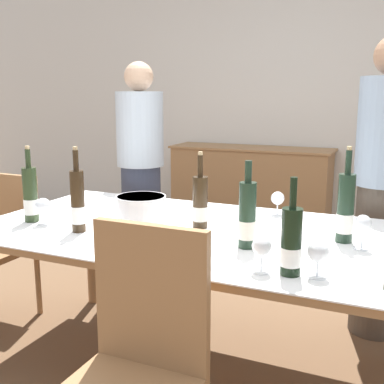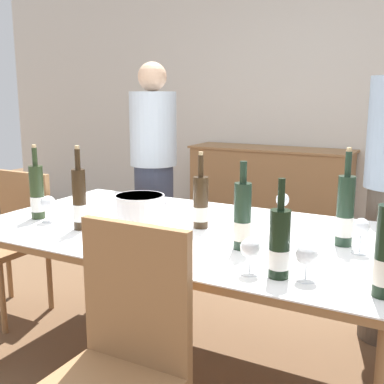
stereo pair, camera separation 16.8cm
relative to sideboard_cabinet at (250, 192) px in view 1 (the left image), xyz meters
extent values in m
plane|color=brown|center=(0.44, -2.38, -0.44)|extent=(12.00, 12.00, 0.00)
cube|color=silver|center=(0.44, 0.29, 0.96)|extent=(8.00, 0.10, 2.80)
cube|color=#996B42|center=(0.00, 0.00, -0.01)|extent=(1.49, 0.44, 0.85)
cube|color=#996B42|center=(0.00, 0.00, 0.42)|extent=(1.54, 0.46, 0.02)
cylinder|color=#996B42|center=(-0.49, -1.91, -0.09)|extent=(0.06, 0.06, 0.69)
cube|color=#996B42|center=(0.44, -2.38, 0.28)|extent=(2.03, 1.09, 0.04)
cube|color=white|center=(0.44, -2.38, 0.30)|extent=(2.06, 1.12, 0.01)
cylinder|color=white|center=(0.28, -2.58, 0.39)|extent=(0.21, 0.21, 0.19)
cylinder|color=white|center=(0.28, -2.58, 0.48)|extent=(0.22, 0.22, 0.01)
cylinder|color=black|center=(1.00, -2.77, 0.42)|extent=(0.07, 0.07, 0.24)
cylinder|color=white|center=(1.00, -2.77, 0.37)|extent=(0.07, 0.07, 0.07)
cylinder|color=black|center=(1.00, -2.77, 0.60)|extent=(0.02, 0.02, 0.11)
cylinder|color=#332314|center=(-0.03, -2.63, 0.44)|extent=(0.06, 0.06, 0.29)
cylinder|color=white|center=(-0.03, -2.63, 0.38)|extent=(0.06, 0.06, 0.08)
cylinder|color=#332314|center=(-0.03, -2.63, 0.63)|extent=(0.03, 0.03, 0.09)
cylinder|color=tan|center=(-0.03, -2.63, 0.69)|extent=(0.02, 0.02, 0.02)
cylinder|color=#332314|center=(0.46, -2.34, 0.42)|extent=(0.07, 0.07, 0.25)
cylinder|color=silver|center=(0.46, -2.34, 0.37)|extent=(0.07, 0.07, 0.07)
cylinder|color=#332314|center=(0.46, -2.34, 0.60)|extent=(0.02, 0.02, 0.10)
cylinder|color=tan|center=(0.46, -2.34, 0.66)|extent=(0.02, 0.02, 0.02)
cylinder|color=#1E3323|center=(0.76, -2.54, 0.44)|extent=(0.07, 0.07, 0.28)
cylinder|color=silver|center=(0.76, -2.54, 0.38)|extent=(0.07, 0.07, 0.08)
cylinder|color=#1E3323|center=(0.76, -2.54, 0.62)|extent=(0.03, 0.03, 0.09)
cylinder|color=#1E3323|center=(1.12, -2.29, 0.45)|extent=(0.07, 0.07, 0.30)
cylinder|color=white|center=(1.12, -2.29, 0.38)|extent=(0.07, 0.07, 0.08)
cylinder|color=#1E3323|center=(1.12, -2.29, 0.65)|extent=(0.03, 0.03, 0.10)
cylinder|color=tan|center=(1.12, -2.29, 0.71)|extent=(0.02, 0.02, 0.02)
cylinder|color=#28381E|center=(-0.36, -2.57, 0.44)|extent=(0.07, 0.07, 0.27)
cylinder|color=white|center=(-0.36, -2.57, 0.38)|extent=(0.07, 0.07, 0.08)
cylinder|color=#28381E|center=(-0.36, -2.57, 0.62)|extent=(0.03, 0.03, 0.09)
cylinder|color=tan|center=(-0.36, -2.57, 0.67)|extent=(0.02, 0.02, 0.02)
cylinder|color=white|center=(0.90, -2.79, 0.30)|extent=(0.07, 0.07, 0.00)
cylinder|color=white|center=(0.90, -2.79, 0.34)|extent=(0.01, 0.01, 0.07)
sphere|color=white|center=(0.90, -2.79, 0.40)|extent=(0.07, 0.07, 0.07)
cylinder|color=white|center=(0.74, -1.95, 0.30)|extent=(0.07, 0.07, 0.00)
cylinder|color=white|center=(0.74, -1.95, 0.34)|extent=(0.01, 0.01, 0.06)
sphere|color=white|center=(0.74, -1.95, 0.39)|extent=(0.07, 0.07, 0.07)
cylinder|color=white|center=(-0.26, -2.60, 0.30)|extent=(0.07, 0.07, 0.00)
cylinder|color=white|center=(-0.26, -2.60, 0.34)|extent=(0.01, 0.01, 0.06)
sphere|color=white|center=(-0.26, -2.60, 0.39)|extent=(0.08, 0.08, 0.08)
cylinder|color=white|center=(0.26, -2.39, 0.30)|extent=(0.06, 0.06, 0.00)
cylinder|color=white|center=(0.26, -2.39, 0.34)|extent=(0.01, 0.01, 0.07)
sphere|color=white|center=(0.26, -2.39, 0.41)|extent=(0.08, 0.08, 0.08)
cylinder|color=white|center=(1.20, -2.37, 0.30)|extent=(0.07, 0.07, 0.00)
cylinder|color=white|center=(1.20, -2.37, 0.35)|extent=(0.01, 0.01, 0.08)
sphere|color=white|center=(1.20, -2.37, 0.41)|extent=(0.07, 0.07, 0.07)
cylinder|color=white|center=(1.09, -2.76, 0.30)|extent=(0.07, 0.07, 0.00)
cylinder|color=white|center=(1.09, -2.76, 0.34)|extent=(0.01, 0.01, 0.06)
sphere|color=white|center=(1.09, -2.76, 0.39)|extent=(0.08, 0.08, 0.08)
cylinder|color=#996B42|center=(-0.70, -2.19, -0.22)|extent=(0.03, 0.03, 0.43)
cube|color=#996B42|center=(-0.88, -2.19, 0.24)|extent=(0.42, 0.04, 0.42)
cube|color=#996B42|center=(0.59, -3.06, 0.26)|extent=(0.42, 0.04, 0.50)
cylinder|color=#383F56|center=(-0.37, -1.46, 0.00)|extent=(0.28, 0.28, 0.87)
cylinder|color=silver|center=(-0.37, -1.46, 0.69)|extent=(0.33, 0.33, 0.51)
sphere|color=#DBAD89|center=(-0.37, -1.46, 1.05)|extent=(0.20, 0.20, 0.20)
cylinder|color=#51473D|center=(1.25, -1.57, 0.00)|extent=(0.28, 0.28, 0.87)
camera|label=1|loc=(1.34, -4.39, 0.93)|focal=45.00mm
camera|label=2|loc=(1.49, -4.32, 0.93)|focal=45.00mm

